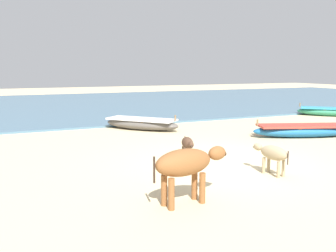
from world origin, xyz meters
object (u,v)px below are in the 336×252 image
object	(u,v)px
fishing_boat_1	(329,111)
calf_near_dark	(188,144)
calf_far_dun	(273,154)
fishing_boat_2	(303,130)
fishing_boat_4	(142,123)
cow_adult_brown	(186,164)

from	to	relation	value
fishing_boat_1	calf_near_dark	distance (m)	12.01
fishing_boat_1	calf_far_dun	distance (m)	11.97
fishing_boat_1	calf_near_dark	bearing A→B (deg)	70.77
fishing_boat_2	calf_far_dun	bearing A→B (deg)	58.62
fishing_boat_2	calf_far_dun	xyz separation A→B (m)	(-4.08, -3.26, 0.24)
fishing_boat_4	cow_adult_brown	world-z (taller)	cow_adult_brown
calf_near_dark	calf_far_dun	bearing A→B (deg)	49.46
fishing_boat_2	fishing_boat_4	xyz separation A→B (m)	(-4.55, 3.80, 0.01)
fishing_boat_1	fishing_boat_2	bearing A→B (deg)	79.77
fishing_boat_1	cow_adult_brown	bearing A→B (deg)	77.75
fishing_boat_1	fishing_boat_2	xyz separation A→B (m)	(-5.51, -3.90, 0.01)
fishing_boat_4	calf_far_dun	world-z (taller)	calf_far_dun
fishing_boat_4	calf_near_dark	distance (m)	5.27
fishing_boat_1	fishing_boat_2	distance (m)	6.75
cow_adult_brown	calf_far_dun	xyz separation A→B (m)	(2.60, 0.83, -0.24)
fishing_boat_2	cow_adult_brown	world-z (taller)	cow_adult_brown
fishing_boat_4	fishing_boat_2	bearing A→B (deg)	9.38
fishing_boat_1	fishing_boat_4	bearing A→B (deg)	45.04
calf_near_dark	fishing_boat_1	bearing A→B (deg)	133.27
fishing_boat_2	cow_adult_brown	bearing A→B (deg)	51.49
cow_adult_brown	calf_near_dark	world-z (taller)	cow_adult_brown
fishing_boat_4	cow_adult_brown	distance (m)	8.19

